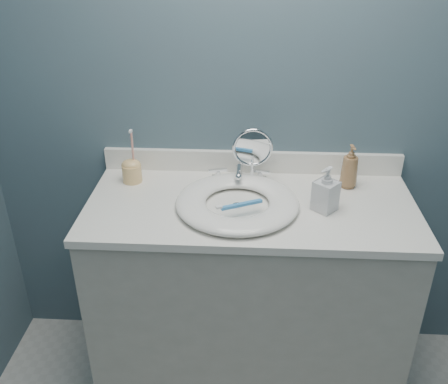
# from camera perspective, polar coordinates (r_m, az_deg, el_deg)

# --- Properties ---
(back_wall) EXTENTS (2.20, 0.02, 2.40)m
(back_wall) POSITION_cam_1_polar(r_m,az_deg,el_deg) (1.97, 3.42, 10.87)
(back_wall) COLOR #4A636F
(back_wall) RESTS_ON ground
(vanity_cabinet) EXTENTS (1.20, 0.55, 0.85)m
(vanity_cabinet) POSITION_cam_1_polar(r_m,az_deg,el_deg) (2.11, 2.77, -12.01)
(vanity_cabinet) COLOR #B5B1A6
(vanity_cabinet) RESTS_ON ground
(countertop) EXTENTS (1.22, 0.57, 0.03)m
(countertop) POSITION_cam_1_polar(r_m,az_deg,el_deg) (1.86, 3.09, -1.67)
(countertop) COLOR white
(countertop) RESTS_ON vanity_cabinet
(backsplash) EXTENTS (1.22, 0.02, 0.09)m
(backsplash) POSITION_cam_1_polar(r_m,az_deg,el_deg) (2.06, 3.20, 3.48)
(backsplash) COLOR white
(backsplash) RESTS_ON countertop
(basin) EXTENTS (0.45, 0.45, 0.04)m
(basin) POSITION_cam_1_polar(r_m,az_deg,el_deg) (1.81, 1.53, -1.18)
(basin) COLOR white
(basin) RESTS_ON countertop
(drain) EXTENTS (0.04, 0.04, 0.01)m
(drain) POSITION_cam_1_polar(r_m,az_deg,el_deg) (1.82, 1.52, -1.59)
(drain) COLOR silver
(drain) RESTS_ON countertop
(faucet) EXTENTS (0.25, 0.13, 0.07)m
(faucet) POSITION_cam_1_polar(r_m,az_deg,el_deg) (1.98, 1.72, 1.88)
(faucet) COLOR silver
(faucet) RESTS_ON countertop
(makeup_mirror) EXTENTS (0.16, 0.09, 0.23)m
(makeup_mirror) POSITION_cam_1_polar(r_m,az_deg,el_deg) (1.93, 3.27, 4.36)
(makeup_mirror) COLOR silver
(makeup_mirror) RESTS_ON countertop
(soap_bottle_amber) EXTENTS (0.08, 0.08, 0.17)m
(soap_bottle_amber) POSITION_cam_1_polar(r_m,az_deg,el_deg) (1.98, 14.19, 2.84)
(soap_bottle_amber) COLOR olive
(soap_bottle_amber) RESTS_ON countertop
(soap_bottle_clear) EXTENTS (0.11, 0.11, 0.17)m
(soap_bottle_clear) POSITION_cam_1_polar(r_m,az_deg,el_deg) (1.80, 11.60, 0.33)
(soap_bottle_clear) COLOR silver
(soap_bottle_clear) RESTS_ON countertop
(toothbrush_holder) EXTENTS (0.08, 0.08, 0.22)m
(toothbrush_holder) POSITION_cam_1_polar(r_m,az_deg,el_deg) (2.01, -10.50, 2.50)
(toothbrush_holder) COLOR #EDBF76
(toothbrush_holder) RESTS_ON countertop
(toothbrush_lying) EXTENTS (0.16, 0.09, 0.02)m
(toothbrush_lying) POSITION_cam_1_polar(r_m,az_deg,el_deg) (1.75, 1.82, -1.49)
(toothbrush_lying) COLOR #3A8ACE
(toothbrush_lying) RESTS_ON basin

